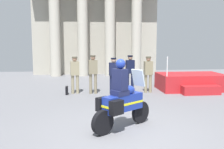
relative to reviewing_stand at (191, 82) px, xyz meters
The scene contains 10 objects.
ground_plane 6.90m from the reviewing_stand, 126.63° to the right, with size 28.86×28.86×0.00m, color slate.
colonnade_backdrop 8.40m from the reviewing_stand, 123.96° to the left, with size 8.91×1.55×7.07m.
reviewing_stand is the anchor object (origin of this frame).
officer_in_row_0 5.62m from the reviewing_stand, behind, with size 0.41×0.27×1.68m.
officer_in_row_1 4.83m from the reviewing_stand, behind, with size 0.41×0.27×1.74m.
officer_in_row_2 3.92m from the reviewing_stand, behind, with size 0.41×0.27×1.63m.
officer_in_row_3 3.14m from the reviewing_stand, behind, with size 0.41×0.27×1.72m.
officer_in_row_4 2.35m from the reviewing_stand, 169.75° to the right, with size 0.41×0.27×1.67m.
motorcycle_with_rider 6.75m from the reviewing_stand, 128.34° to the right, with size 1.74×1.36×1.90m.
briefcase_on_ground 5.97m from the reviewing_stand, behind, with size 0.10×0.32×0.36m, color black.
Camera 1 is at (-1.02, -6.44, 2.35)m, focal length 41.51 mm.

